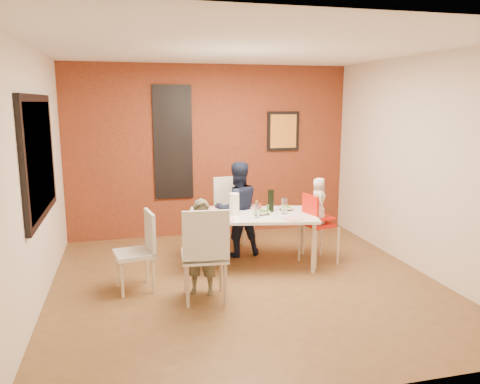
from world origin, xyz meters
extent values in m
plane|color=brown|center=(0.00, 0.00, 0.00)|extent=(4.50, 4.50, 0.00)
cube|color=white|center=(0.00, 0.00, 2.70)|extent=(4.50, 4.50, 0.02)
cube|color=#F2E0C9|center=(0.00, 2.25, 1.35)|extent=(4.50, 0.02, 2.70)
cube|color=#F2E0C9|center=(0.00, -2.25, 1.35)|extent=(4.50, 0.02, 2.70)
cube|color=#F2E0C9|center=(-2.25, 0.00, 1.35)|extent=(0.02, 4.50, 2.70)
cube|color=#F2E0C9|center=(2.25, 0.00, 1.35)|extent=(0.02, 4.50, 2.70)
cube|color=maroon|center=(0.00, 2.23, 1.35)|extent=(4.50, 0.02, 2.70)
cube|color=black|center=(-2.22, 0.20, 1.55)|extent=(0.05, 1.70, 1.30)
cube|color=black|center=(-2.21, 0.20, 1.55)|extent=(0.02, 1.55, 1.15)
cube|color=silver|center=(-0.60, 2.21, 1.50)|extent=(0.55, 0.03, 1.70)
cube|color=black|center=(-0.60, 2.21, 1.50)|extent=(0.60, 0.03, 1.76)
cube|color=black|center=(1.20, 2.21, 1.65)|extent=(0.54, 0.03, 0.64)
cube|color=gold|center=(1.20, 2.19, 1.65)|extent=(0.44, 0.01, 0.54)
cube|color=white|center=(0.25, 0.65, 0.67)|extent=(1.79, 1.22, 0.04)
cylinder|color=beige|center=(-0.56, 0.42, 0.32)|extent=(0.05, 0.05, 0.65)
cylinder|color=beige|center=(-0.41, 1.17, 0.32)|extent=(0.05, 0.05, 0.65)
cylinder|color=beige|center=(0.90, 0.12, 0.32)|extent=(0.05, 0.05, 0.65)
cylinder|color=beige|center=(1.06, 0.87, 0.32)|extent=(0.05, 0.05, 0.65)
cube|color=beige|center=(-0.55, -0.33, 0.50)|extent=(0.52, 0.52, 0.06)
cube|color=beige|center=(-0.57, -0.55, 0.77)|extent=(0.49, 0.09, 0.55)
cylinder|color=tan|center=(-0.33, -0.15, 0.24)|extent=(0.04, 0.04, 0.48)
cylinder|color=tan|center=(-0.37, -0.55, 0.24)|extent=(0.04, 0.04, 0.48)
cylinder|color=tan|center=(-0.73, -0.12, 0.24)|extent=(0.04, 0.04, 0.48)
cylinder|color=tan|center=(-0.76, -0.51, 0.24)|extent=(0.04, 0.04, 0.48)
cube|color=beige|center=(0.15, 1.22, 0.50)|extent=(0.54, 0.54, 0.06)
cube|color=beige|center=(0.13, 1.44, 0.78)|extent=(0.49, 0.09, 0.56)
cylinder|color=beige|center=(-0.03, 1.00, 0.24)|extent=(0.04, 0.04, 0.48)
cylinder|color=beige|center=(-0.07, 1.40, 0.24)|extent=(0.04, 0.04, 0.48)
cylinder|color=beige|center=(0.37, 1.04, 0.24)|extent=(0.04, 0.04, 0.48)
cylinder|color=beige|center=(0.33, 1.44, 0.24)|extent=(0.04, 0.04, 0.48)
cube|color=silver|center=(-1.28, 0.12, 0.43)|extent=(0.48, 0.48, 0.05)
cube|color=silver|center=(-1.09, 0.15, 0.67)|extent=(0.11, 0.42, 0.48)
cylinder|color=beige|center=(-1.48, 0.26, 0.21)|extent=(0.03, 0.03, 0.41)
cylinder|color=beige|center=(-1.14, 0.32, 0.21)|extent=(0.03, 0.03, 0.41)
cylinder|color=beige|center=(-1.42, -0.08, 0.21)|extent=(0.03, 0.03, 0.41)
cylinder|color=beige|center=(-1.08, -0.02, 0.21)|extent=(0.03, 0.03, 0.41)
cube|color=red|center=(1.12, 0.48, 0.53)|extent=(0.40, 0.40, 0.05)
cube|color=red|center=(0.97, 0.44, 0.75)|extent=(0.11, 0.33, 0.39)
cube|color=red|center=(1.12, 0.48, 0.62)|extent=(0.40, 0.40, 0.02)
cylinder|color=beige|center=(1.35, 0.34, 0.25)|extent=(0.03, 0.03, 0.51)
cylinder|color=beige|center=(0.99, 0.26, 0.25)|extent=(0.03, 0.03, 0.51)
cylinder|color=beige|center=(1.26, 0.70, 0.25)|extent=(0.03, 0.03, 0.51)
cylinder|color=beige|center=(0.90, 0.61, 0.25)|extent=(0.03, 0.03, 0.51)
imported|color=brown|center=(-0.55, -0.17, 0.54)|extent=(0.46, 0.38, 1.08)
imported|color=#161B32|center=(0.15, 1.06, 0.66)|extent=(0.70, 0.57, 1.32)
imported|color=beige|center=(1.10, 0.48, 0.85)|extent=(0.25, 0.33, 0.60)
cube|color=white|center=(-0.16, 0.40, 0.69)|extent=(0.26, 0.26, 0.01)
cube|color=white|center=(0.38, 1.02, 0.69)|extent=(0.28, 0.28, 0.01)
cube|color=white|center=(0.68, 0.24, 0.69)|extent=(0.26, 0.26, 0.01)
cube|color=white|center=(-0.23, 1.08, 0.69)|extent=(0.23, 0.23, 0.01)
imported|color=silver|center=(0.35, 0.58, 0.71)|extent=(0.25, 0.25, 0.05)
imported|color=white|center=(0.75, 0.74, 0.71)|extent=(0.23, 0.23, 0.05)
cylinder|color=black|center=(0.52, 0.70, 0.83)|extent=(0.08, 0.08, 0.30)
cylinder|color=white|center=(0.25, 0.43, 0.77)|extent=(0.06, 0.06, 0.18)
cylinder|color=white|center=(0.65, 0.54, 0.79)|extent=(0.07, 0.07, 0.21)
cylinder|color=white|center=(0.01, 0.64, 0.83)|extent=(0.13, 0.13, 0.28)
cylinder|color=red|center=(0.35, 0.63, 0.75)|extent=(0.03, 0.03, 0.13)
cylinder|color=#397125|center=(0.44, 0.57, 0.75)|extent=(0.03, 0.03, 0.13)
cylinder|color=brown|center=(0.33, 0.71, 0.76)|extent=(0.04, 0.04, 0.16)
cylinder|color=orange|center=(0.98, 0.54, 0.73)|extent=(0.06, 0.06, 0.10)
camera|label=1|loc=(-1.33, -5.09, 2.12)|focal=35.00mm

